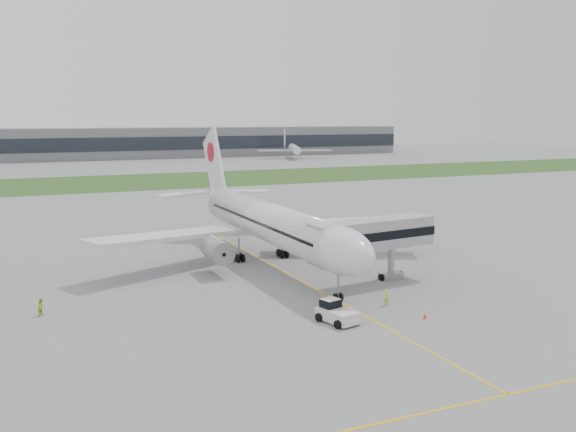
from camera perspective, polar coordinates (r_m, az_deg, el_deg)
name	(u,v)px	position (r m, az deg, el deg)	size (l,w,h in m)	color
ground	(281,270)	(81.31, -0.58, -4.86)	(600.00, 600.00, 0.00)	gray
apron_markings	(298,280)	(76.88, 0.90, -5.67)	(70.00, 70.00, 0.04)	yellow
grass_strip	(120,182)	(195.99, -14.68, 2.92)	(600.00, 50.00, 0.02)	#275520
terminal_building	(78,144)	(304.24, -18.15, 6.11)	(320.00, 22.30, 14.00)	gray
airliner	(267,221)	(84.59, -1.90, -0.42)	(48.13, 53.95, 17.88)	silver
pushback_tug	(336,312)	(61.48, 4.28, -8.52)	(3.48, 4.45, 2.06)	silver
jet_bridge	(366,236)	(73.63, 6.97, -1.79)	(16.78, 6.72, 7.79)	#AAAAAC
safety_cone_left	(331,320)	(61.36, 3.82, -9.22)	(0.38, 0.38, 0.53)	#FF390D
safety_cone_right	(425,316)	(63.91, 12.08, -8.65)	(0.40, 0.40, 0.54)	#FF390D
ground_crew_near	(386,297)	(67.26, 8.74, -7.12)	(0.65, 0.42, 1.77)	#A3FF2A
ground_crew_far	(42,307)	(67.55, -21.06, -7.56)	(0.86, 0.67, 1.76)	#A9C420
distant_aircraft_right	(294,159)	(296.19, 0.57, 5.12)	(33.90, 29.91, 12.96)	silver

